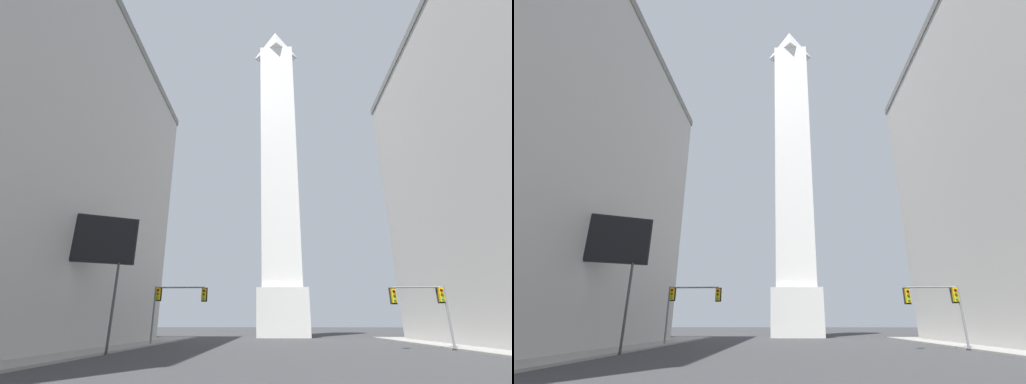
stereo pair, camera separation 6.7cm
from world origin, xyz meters
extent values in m
cube|color=gray|center=(-15.08, 19.81, 0.07)|extent=(5.00, 66.04, 0.15)
cube|color=silver|center=(0.00, 55.03, 3.46)|extent=(7.68, 7.68, 6.91)
cube|color=white|center=(0.00, 55.03, 29.77)|extent=(6.15, 6.15, 45.72)
pyramid|color=white|center=(0.00, 55.03, 56.01)|extent=(6.15, 6.15, 6.76)
cylinder|color=slate|center=(-12.90, 33.70, 2.66)|extent=(0.18, 0.18, 5.32)
cylinder|color=#262626|center=(-12.90, 33.70, 0.05)|extent=(0.40, 0.40, 0.10)
cube|color=#E5B20F|center=(-12.61, 33.70, 4.62)|extent=(0.35, 0.35, 1.10)
cube|color=black|center=(-12.61, 33.88, 4.62)|extent=(0.58, 0.04, 1.32)
sphere|color=#410907|center=(-12.61, 33.51, 4.96)|extent=(0.22, 0.22, 0.22)
sphere|color=#483506|center=(-12.61, 33.51, 4.62)|extent=(0.22, 0.22, 0.22)
sphere|color=green|center=(-12.61, 33.51, 4.28)|extent=(0.22, 0.22, 0.22)
cylinder|color=slate|center=(-10.50, 33.70, 5.22)|extent=(4.81, 0.14, 0.14)
sphere|color=slate|center=(-12.90, 33.70, 5.22)|extent=(0.18, 0.18, 0.18)
cube|color=#E5B20F|center=(-8.10, 33.70, 4.55)|extent=(0.35, 0.35, 1.10)
cube|color=black|center=(-8.09, 33.88, 4.55)|extent=(0.58, 0.04, 1.32)
sphere|color=#410907|center=(-8.10, 33.51, 4.89)|extent=(0.22, 0.22, 0.22)
sphere|color=#483506|center=(-8.10, 33.51, 4.55)|extent=(0.22, 0.22, 0.22)
sphere|color=green|center=(-8.10, 33.51, 4.21)|extent=(0.22, 0.22, 0.22)
cylinder|color=slate|center=(12.54, 29.08, 2.41)|extent=(0.18, 0.18, 4.81)
cylinder|color=#262626|center=(12.54, 29.08, 0.05)|extent=(0.40, 0.40, 0.10)
cube|color=#E5B20F|center=(12.25, 29.08, 4.11)|extent=(0.34, 0.34, 1.10)
cube|color=black|center=(12.25, 29.26, 4.11)|extent=(0.58, 0.03, 1.32)
sphere|color=#410907|center=(12.25, 28.89, 4.45)|extent=(0.22, 0.22, 0.22)
sphere|color=#483506|center=(12.25, 28.89, 4.11)|extent=(0.22, 0.22, 0.22)
sphere|color=green|center=(12.25, 28.89, 3.77)|extent=(0.22, 0.22, 0.22)
cylinder|color=slate|center=(10.49, 29.08, 4.71)|extent=(4.09, 0.14, 0.14)
sphere|color=slate|center=(12.54, 29.08, 4.71)|extent=(0.18, 0.18, 0.18)
cube|color=#E5B20F|center=(8.45, 29.08, 4.04)|extent=(0.34, 0.34, 1.10)
cube|color=black|center=(8.45, 29.26, 4.04)|extent=(0.58, 0.03, 1.32)
sphere|color=#410907|center=(8.45, 28.89, 4.38)|extent=(0.22, 0.22, 0.22)
sphere|color=#483506|center=(8.45, 28.89, 4.04)|extent=(0.22, 0.22, 0.22)
sphere|color=green|center=(8.45, 28.89, 3.70)|extent=(0.22, 0.22, 0.22)
cylinder|color=#3F3F42|center=(-16.33, 22.00, 3.01)|extent=(0.18, 0.18, 6.02)
cylinder|color=#3F3F42|center=(-12.49, 23.82, 3.01)|extent=(0.18, 0.18, 6.02)
cube|color=black|center=(-14.41, 22.91, 7.64)|extent=(5.59, 2.81, 3.22)
cube|color=black|center=(-14.41, 22.91, 7.64)|extent=(5.76, 2.81, 3.46)
camera|label=1|loc=(-1.41, -0.53, 1.92)|focal=24.00mm
camera|label=2|loc=(-1.35, -0.53, 1.92)|focal=24.00mm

